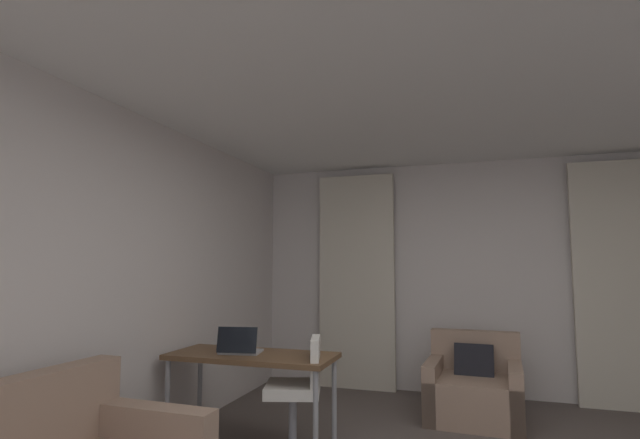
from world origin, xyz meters
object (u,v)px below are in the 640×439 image
Objects in this scene: desk at (252,362)px; laptop at (240,348)px; desk_chair at (298,404)px; armchair at (474,390)px.

laptop is at bearing -159.31° from desk.
desk is 3.73× the size of laptop.
desk_chair reaches higher than desk.
desk is at bearing 168.31° from desk_chair.
laptop is (-0.09, -0.03, 0.11)m from desk.
desk_chair is (-1.25, -1.35, 0.13)m from armchair.
laptop is at bearing 174.11° from desk_chair.
armchair is 1.84m from desk_chair.
armchair is 0.66× the size of desk.
armchair is at bearing 36.90° from desk.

